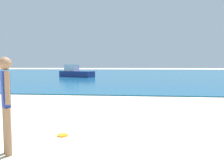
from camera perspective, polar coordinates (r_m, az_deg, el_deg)
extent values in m
cube|color=#14567F|center=(40.72, 5.81, 2.80)|extent=(160.00, 60.00, 0.06)
cylinder|color=#936B4C|center=(4.29, -25.02, -10.42)|extent=(0.11, 0.11, 0.80)
cylinder|color=#936B4C|center=(4.15, -24.67, -10.90)|extent=(0.11, 0.11, 0.80)
cube|color=#233899|center=(4.09, -25.20, -1.21)|extent=(0.21, 0.21, 0.60)
sphere|color=#936B4C|center=(4.07, -25.41, 4.71)|extent=(0.22, 0.22, 0.22)
cylinder|color=#936B4C|center=(4.24, -25.57, -0.58)|extent=(0.08, 0.08, 0.53)
cylinder|color=#936B4C|center=(3.95, -24.83, -0.92)|extent=(0.08, 0.08, 0.53)
cylinder|color=orange|center=(5.00, -12.35, -12.49)|extent=(0.23, 0.23, 0.03)
cube|color=navy|center=(26.85, -8.85, 2.49)|extent=(4.46, 3.06, 0.69)
cube|color=silver|center=(27.33, -10.11, 4.04)|extent=(1.80, 1.52, 0.77)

